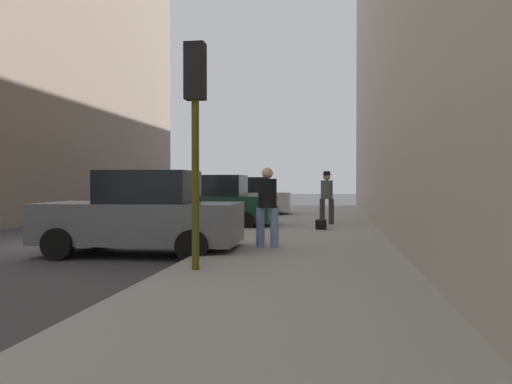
% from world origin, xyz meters
% --- Properties ---
extents(ground_plane, '(120.00, 120.00, 0.00)m').
position_xyz_m(ground_plane, '(0.00, 0.00, 0.00)').
color(ground_plane, '#38383A').
extents(sidewalk, '(4.00, 40.00, 0.15)m').
position_xyz_m(sidewalk, '(6.00, 0.00, 0.07)').
color(sidewalk, gray).
rests_on(sidewalk, ground_plane).
extents(parked_gray_coupe, '(4.26, 2.17, 1.79)m').
position_xyz_m(parked_gray_coupe, '(2.65, -1.46, 0.85)').
color(parked_gray_coupe, slate).
rests_on(parked_gray_coupe, ground_plane).
extents(parked_dark_green_sedan, '(4.21, 2.07, 1.79)m').
position_xyz_m(parked_dark_green_sedan, '(2.65, 4.48, 0.85)').
color(parked_dark_green_sedan, '#193828').
rests_on(parked_dark_green_sedan, ground_plane).
extents(parked_silver_sedan, '(4.27, 2.19, 1.79)m').
position_xyz_m(parked_silver_sedan, '(2.65, 10.64, 0.85)').
color(parked_silver_sedan, '#B7BABF').
rests_on(parked_silver_sedan, ground_plane).
extents(fire_hydrant, '(0.42, 0.22, 0.70)m').
position_xyz_m(fire_hydrant, '(4.45, 5.34, 0.50)').
color(fire_hydrant, red).
rests_on(fire_hydrant, sidewalk).
extents(traffic_light, '(0.32, 0.32, 3.60)m').
position_xyz_m(traffic_light, '(4.50, -3.86, 2.76)').
color(traffic_light, '#514C0F').
rests_on(traffic_light, sidewalk).
extents(pedestrian_in_jeans, '(0.53, 0.47, 1.71)m').
position_xyz_m(pedestrian_in_jeans, '(5.26, -0.96, 1.10)').
color(pedestrian_in_jeans, '#728CB2').
rests_on(pedestrian_in_jeans, sidewalk).
extents(pedestrian_with_beanie, '(0.53, 0.50, 1.78)m').
position_xyz_m(pedestrian_with_beanie, '(6.42, 5.43, 1.14)').
color(pedestrian_with_beanie, '#333338').
rests_on(pedestrian_with_beanie, sidewalk).
extents(duffel_bag, '(0.32, 0.44, 0.28)m').
position_xyz_m(duffel_bag, '(6.29, 3.50, 0.29)').
color(duffel_bag, black).
rests_on(duffel_bag, sidewalk).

